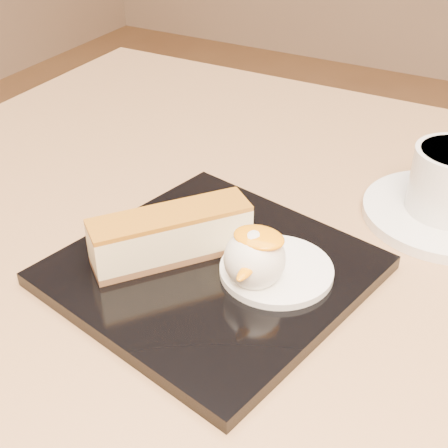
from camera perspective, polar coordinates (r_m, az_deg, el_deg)
The scene contains 8 objects.
table at distance 0.65m, azimuth -0.58°, elevation -13.18°, with size 0.80×0.80×0.72m.
dessert_plate at distance 0.51m, azimuth -1.09°, elevation -4.29°, with size 0.22×0.22×0.01m, color black.
cheesecake at distance 0.50m, azimuth -4.87°, elevation -0.99°, with size 0.11×0.12×0.04m.
cream_smear at distance 0.50m, azimuth 4.81°, elevation -4.23°, with size 0.09×0.09×0.01m, color white.
ice_cream_scoop at distance 0.47m, azimuth 2.81°, elevation -3.19°, with size 0.05×0.05×0.05m, color white.
mango_sauce at distance 0.46m, azimuth 3.21°, elevation -1.24°, with size 0.04×0.03×0.01m, color orange.
mint_sprig at distance 0.52m, azimuth 3.02°, elevation -1.49°, with size 0.03×0.02×0.00m.
saucer at distance 0.61m, azimuth 19.50°, elevation 0.91°, with size 0.15×0.15×0.01m, color white.
Camera 1 is at (0.22, -0.39, 1.04)m, focal length 50.00 mm.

